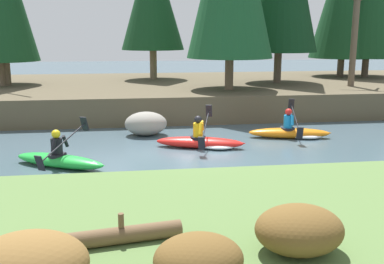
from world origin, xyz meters
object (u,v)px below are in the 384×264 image
Objects in this scene: kayaker_lead at (293,132)px; driftwood_log at (107,237)px; kayaker_middle at (203,142)px; boulder_midstream at (146,124)px; kayaker_trailing at (60,159)px.

kayaker_lead is 1.33× the size of driftwood_log.
kayaker_lead and kayaker_middle have the same top height.
kayaker_lead is at bearing -12.70° from boulder_midstream.
kayaker_middle reaches higher than driftwood_log.
kayaker_middle and kayaker_trailing have the same top height.
kayaker_middle is 1.32× the size of driftwood_log.
driftwood_log reaches higher than boulder_midstream.
kayaker_lead is 7.64m from kayaker_trailing.
boulder_midstream is 0.69× the size of driftwood_log.
kayaker_trailing is 4.23m from boulder_midstream.
kayaker_middle is at bearing -153.01° from kayaker_lead.
driftwood_log is at bearing -46.30° from kayaker_trailing.
kayaker_middle is (-3.19, -0.91, 0.00)m from kayaker_lead.
kayaker_lead is 5.00m from boulder_midstream.
boulder_midstream is (2.39, 3.49, 0.19)m from kayaker_trailing.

